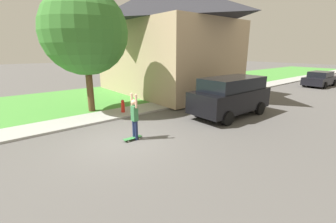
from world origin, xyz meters
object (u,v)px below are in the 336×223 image
Objects in this scene: lawn_tree_near at (85,32)px; fire_hydrant at (123,106)px; car_down_street at (320,79)px; skateboard at (133,138)px; suv_parked at (231,95)px; skateboarder at (135,116)px.

lawn_tree_near is 9.23× the size of fire_hydrant.
fire_hydrant is (-3.40, -19.70, -0.26)m from car_down_street.
lawn_tree_near is at bearing 176.37° from skateboard.
fire_hydrant is at bearing -132.26° from suv_parked.
skateboard is 1.11× the size of fire_hydrant.
car_down_street is at bearing 80.22° from fire_hydrant.
lawn_tree_near reaches higher than car_down_street.
car_down_street is at bearing 92.09° from suv_parked.
suv_parked is 6.02× the size of skateboard.
suv_parked is at bearing -87.91° from car_down_street.
suv_parked reaches higher than skateboarder.
suv_parked is at bearing 86.63° from skateboarder.
skateboard is at bearing -23.03° from fire_hydrant.
car_down_street is 21.11m from skateboarder.
skateboarder is at bearing -2.23° from lawn_tree_near.
car_down_street is 5.70× the size of skateboard.
car_down_street is (-0.56, 15.34, -0.42)m from suv_parked.
suv_parked is 5.92m from fire_hydrant.
skateboarder is 0.88m from skateboard.
car_down_street is 2.40× the size of skateboarder.
lawn_tree_near is 1.39× the size of suv_parked.
lawn_tree_near is 6.63m from skateboard.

